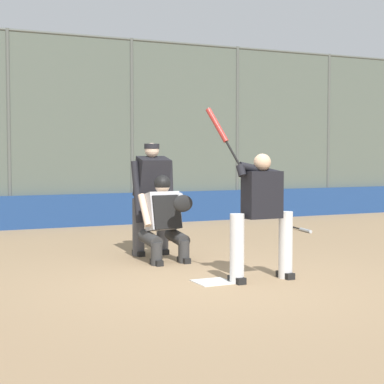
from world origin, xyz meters
name	(u,v)px	position (x,y,z in m)	size (l,w,h in m)	color
ground_plane	(213,282)	(0.00, 0.00, 0.00)	(160.00, 160.00, 0.00)	#9E7F5B
home_plate_marker	(213,282)	(0.00, 0.00, 0.01)	(0.43, 0.43, 0.01)	white
backstop_fence	(73,126)	(0.00, -6.80, 2.17)	(18.99, 0.08, 4.17)	#515651
padding_wall	(75,211)	(0.00, -6.70, 0.35)	(18.53, 0.18, 0.70)	navy
bleachers_beyond	(166,199)	(-3.06, -8.95, 0.38)	(13.24, 1.95, 1.16)	slate
batter_at_plate	(261,212)	(-0.59, 0.14, 0.86)	(1.03, 0.60, 2.14)	silver
catcher_behind_plate	(165,217)	(-0.03, -1.62, 0.66)	(0.67, 0.79, 1.27)	#333333
umpire_home	(152,195)	(-0.09, -2.30, 0.94)	(0.71, 0.44, 1.74)	#4C4C51
spare_bat_near_backstop	(304,230)	(-4.00, -3.86, 0.03)	(0.18, 0.82, 0.07)	black
fielding_glove_on_dirt	(172,237)	(-1.07, -3.80, 0.05)	(0.30, 0.23, 0.11)	brown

